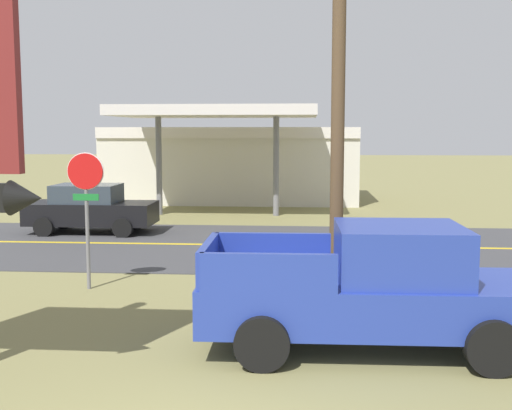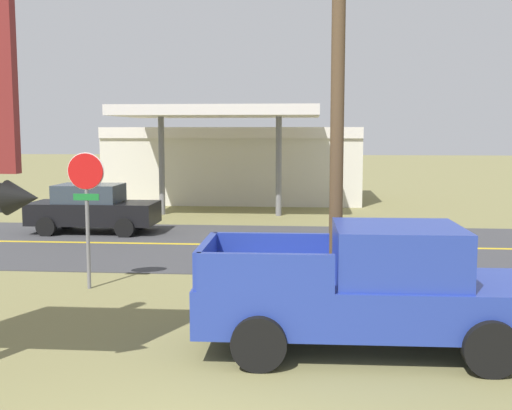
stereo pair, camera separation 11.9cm
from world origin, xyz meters
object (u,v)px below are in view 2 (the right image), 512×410
object	(u,v)px
car_black_near_lane	(93,208)
utility_pole	(338,83)
stop_sign	(86,196)
gas_station	(236,161)
pickup_blue_parked_on_lawn	(371,289)

from	to	relation	value
car_black_near_lane	utility_pole	bearing A→B (deg)	-47.16
car_black_near_lane	stop_sign	bearing A→B (deg)	-71.57
stop_sign	gas_station	bearing A→B (deg)	86.61
pickup_blue_parked_on_lawn	car_black_near_lane	distance (m)	13.73
stop_sign	pickup_blue_parked_on_lawn	world-z (taller)	stop_sign
gas_station	pickup_blue_parked_on_lawn	bearing A→B (deg)	-77.89
stop_sign	pickup_blue_parked_on_lawn	bearing A→B (deg)	-31.05
car_black_near_lane	pickup_blue_parked_on_lawn	bearing A→B (deg)	-53.16
stop_sign	gas_station	xyz separation A→B (m)	(1.08, 18.19, -0.08)
stop_sign	car_black_near_lane	world-z (taller)	stop_sign
stop_sign	utility_pole	distance (m)	5.79
stop_sign	utility_pole	world-z (taller)	utility_pole
utility_pole	stop_sign	bearing A→B (deg)	170.92
gas_station	utility_pole	bearing A→B (deg)	-77.59
pickup_blue_parked_on_lawn	car_black_near_lane	size ratio (longest dim) A/B	1.25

